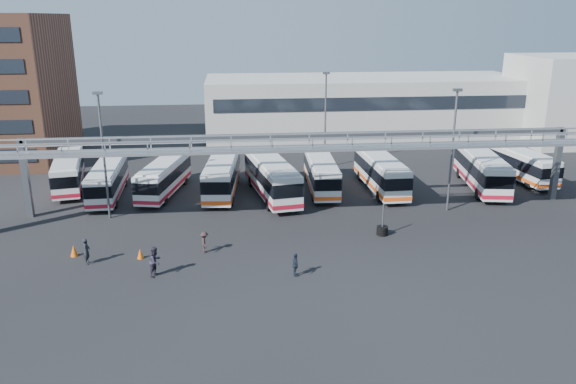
{
  "coord_description": "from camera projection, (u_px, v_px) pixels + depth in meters",
  "views": [
    {
      "loc": [
        -6.0,
        -36.19,
        15.62
      ],
      "look_at": [
        -1.63,
        6.0,
        2.37
      ],
      "focal_mm": 35.0,
      "sensor_mm": 36.0,
      "label": 1
    }
  ],
  "objects": [
    {
      "name": "bus_9",
      "position": [
        519.0,
        163.0,
        55.92
      ],
      "size": [
        3.46,
        10.32,
        3.07
      ],
      "rotation": [
        0.0,
        0.0,
        0.11
      ],
      "color": "silver",
      "rests_on": "ground"
    },
    {
      "name": "bus_4",
      "position": [
        272.0,
        177.0,
        50.41
      ],
      "size": [
        4.48,
        11.67,
        3.46
      ],
      "rotation": [
        0.0,
        0.0,
        0.17
      ],
      "color": "silver",
      "rests_on": "ground"
    },
    {
      "name": "gantry",
      "position": [
        309.0,
        153.0,
        43.54
      ],
      "size": [
        51.4,
        5.15,
        7.1
      ],
      "color": "#96999F",
      "rests_on": "ground"
    },
    {
      "name": "bus_6",
      "position": [
        381.0,
        172.0,
        52.44
      ],
      "size": [
        2.75,
        10.81,
        3.27
      ],
      "rotation": [
        0.0,
        0.0,
        0.02
      ],
      "color": "silver",
      "rests_on": "ground"
    },
    {
      "name": "light_pole_mid",
      "position": [
        453.0,
        144.0,
        45.73
      ],
      "size": [
        0.7,
        0.35,
        10.21
      ],
      "color": "#4C4F54",
      "rests_on": "ground"
    },
    {
      "name": "light_pole_back",
      "position": [
        325.0,
        115.0,
        59.18
      ],
      "size": [
        0.7,
        0.35,
        10.21
      ],
      "color": "#4C4F54",
      "rests_on": "ground"
    },
    {
      "name": "bus_3",
      "position": [
        222.0,
        174.0,
        51.44
      ],
      "size": [
        3.53,
        11.08,
        3.31
      ],
      "rotation": [
        0.0,
        0.0,
        -0.09
      ],
      "color": "silver",
      "rests_on": "ground"
    },
    {
      "name": "pedestrian_c",
      "position": [
        205.0,
        242.0,
        38.71
      ],
      "size": [
        0.67,
        1.04,
        1.52
      ],
      "primitive_type": "imported",
      "rotation": [
        0.0,
        0.0,
        1.69
      ],
      "color": "#2E1E1E",
      "rests_on": "ground"
    },
    {
      "name": "cone_right",
      "position": [
        140.0,
        254.0,
        37.88
      ],
      "size": [
        0.57,
        0.57,
        0.7
      ],
      "primitive_type": "cone",
      "rotation": [
        0.0,
        0.0,
        -0.36
      ],
      "color": "#D2550B",
      "rests_on": "ground"
    },
    {
      "name": "tire_stack",
      "position": [
        382.0,
        230.0,
        41.95
      ],
      "size": [
        0.85,
        0.85,
        2.42
      ],
      "color": "black",
      "rests_on": "ground"
    },
    {
      "name": "bus_2",
      "position": [
        164.0,
        176.0,
        51.33
      ],
      "size": [
        4.3,
        10.26,
        3.03
      ],
      "rotation": [
        0.0,
        0.0,
        -0.2
      ],
      "color": "silver",
      "rests_on": "ground"
    },
    {
      "name": "bus_5",
      "position": [
        321.0,
        172.0,
        52.45
      ],
      "size": [
        2.84,
        10.39,
        3.13
      ],
      "rotation": [
        0.0,
        0.0,
        -0.04
      ],
      "color": "silver",
      "rests_on": "ground"
    },
    {
      "name": "ground",
      "position": [
        320.0,
        248.0,
        39.61
      ],
      "size": [
        140.0,
        140.0,
        0.0
      ],
      "primitive_type": "plane",
      "color": "black",
      "rests_on": "ground"
    },
    {
      "name": "cone_left",
      "position": [
        74.0,
        251.0,
        38.21
      ],
      "size": [
        0.59,
        0.59,
        0.8
      ],
      "primitive_type": "cone",
      "rotation": [
        0.0,
        0.0,
        -0.19
      ],
      "color": "#D2550B",
      "rests_on": "ground"
    },
    {
      "name": "pedestrian_b",
      "position": [
        155.0,
        261.0,
        35.17
      ],
      "size": [
        1.09,
        1.18,
        1.95
      ],
      "primitive_type": "imported",
      "rotation": [
        0.0,
        0.0,
        1.09
      ],
      "color": "#292432",
      "rests_on": "ground"
    },
    {
      "name": "pedestrian_d",
      "position": [
        295.0,
        265.0,
        35.17
      ],
      "size": [
        0.52,
        0.95,
        1.53
      ],
      "primitive_type": "imported",
      "rotation": [
        0.0,
        0.0,
        1.74
      ],
      "color": "#19212D",
      "rests_on": "ground"
    },
    {
      "name": "bus_0",
      "position": [
        68.0,
        171.0,
        52.94
      ],
      "size": [
        4.27,
        10.45,
        3.09
      ],
      "rotation": [
        0.0,
        0.0,
        0.19
      ],
      "color": "silver",
      "rests_on": "ground"
    },
    {
      "name": "pedestrian_a",
      "position": [
        87.0,
        251.0,
        36.93
      ],
      "size": [
        0.44,
        0.66,
        1.77
      ],
      "primitive_type": "imported",
      "rotation": [
        0.0,
        0.0,
        1.54
      ],
      "color": "black",
      "rests_on": "ground"
    },
    {
      "name": "building_right",
      "position": [
        573.0,
        99.0,
        72.08
      ],
      "size": [
        14.0,
        12.0,
        11.0
      ],
      "primitive_type": "cube",
      "color": "#B2B2AD",
      "rests_on": "ground"
    },
    {
      "name": "warehouse",
      "position": [
        364.0,
        107.0,
        75.67
      ],
      "size": [
        42.0,
        14.0,
        8.0
      ],
      "primitive_type": "cube",
      "color": "#9E9E99",
      "rests_on": "ground"
    },
    {
      "name": "bus_8",
      "position": [
        482.0,
        169.0,
        52.98
      ],
      "size": [
        4.32,
        11.47,
        3.4
      ],
      "rotation": [
        0.0,
        0.0,
        -0.16
      ],
      "color": "silver",
      "rests_on": "ground"
    },
    {
      "name": "bus_1",
      "position": [
        108.0,
        179.0,
        50.37
      ],
      "size": [
        2.7,
        10.09,
        3.04
      ],
      "rotation": [
        0.0,
        0.0,
        0.04
      ],
      "color": "silver",
      "rests_on": "ground"
    },
    {
      "name": "light_pole_left",
      "position": [
        103.0,
        149.0,
        43.92
      ],
      "size": [
        0.7,
        0.35,
        10.21
      ],
      "color": "#4C4F54",
      "rests_on": "ground"
    }
  ]
}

